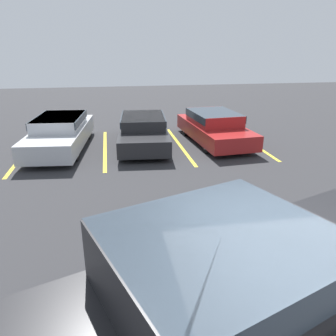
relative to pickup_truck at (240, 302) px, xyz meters
name	(u,v)px	position (x,y,z in m)	size (l,w,h in m)	color
stall_stripe_a	(24,153)	(-4.36, 9.25, -0.95)	(0.12, 5.09, 0.01)	yellow
stall_stripe_b	(105,149)	(-1.52, 9.25, -0.95)	(0.12, 5.09, 0.01)	yellow
stall_stripe_c	(180,145)	(1.32, 9.25, -0.95)	(0.12, 5.09, 0.01)	yellow
stall_stripe_d	(249,141)	(4.16, 9.25, -0.95)	(0.12, 5.09, 0.01)	yellow
pickup_truck	(240,302)	(0.00, 0.00, 0.00)	(6.41, 3.97, 1.91)	black
parked_sedan_a	(60,132)	(-3.08, 9.51, -0.30)	(2.19, 4.93, 1.21)	#B7BABF
parked_sedan_b	(143,129)	(-0.05, 9.50, -0.34)	(2.15, 4.63, 1.13)	#232326
parked_sedan_c	(214,126)	(2.74, 9.45, -0.31)	(2.08, 4.55, 1.19)	maroon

